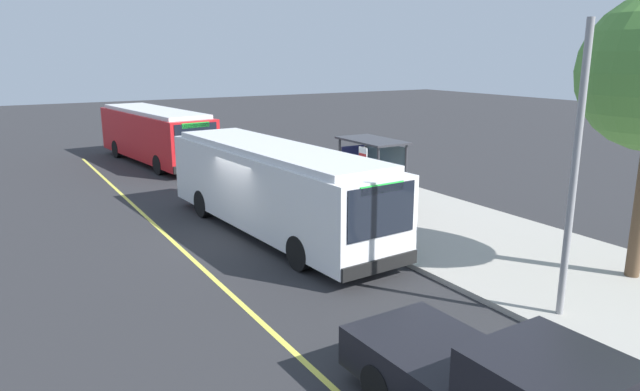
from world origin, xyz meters
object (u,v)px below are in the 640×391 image
object	(u,v)px
transit_bus_main	(274,186)
transit_bus_second	(155,134)
waiting_bench	(373,190)
route_sign_post	(363,177)

from	to	relation	value
transit_bus_main	transit_bus_second	world-z (taller)	same
transit_bus_main	waiting_bench	size ratio (longest dim) A/B	6.88
transit_bus_second	route_sign_post	xyz separation A→B (m)	(16.44, 2.30, 0.34)
transit_bus_main	route_sign_post	distance (m)	2.92
waiting_bench	route_sign_post	xyz separation A→B (m)	(2.93, -2.53, 1.32)
transit_bus_second	route_sign_post	distance (m)	16.61
waiting_bench	route_sign_post	distance (m)	4.09
waiting_bench	transit_bus_main	bearing A→B (deg)	-75.07
route_sign_post	transit_bus_main	bearing A→B (deg)	-123.64
transit_bus_second	route_sign_post	world-z (taller)	same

